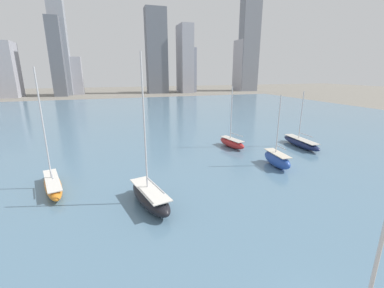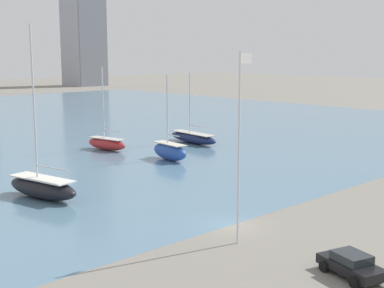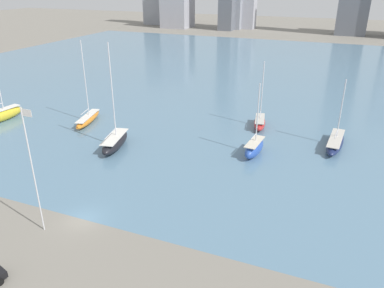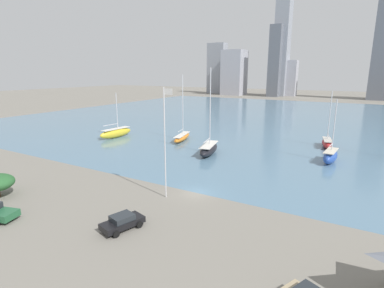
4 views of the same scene
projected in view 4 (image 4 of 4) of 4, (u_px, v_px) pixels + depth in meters
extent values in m
plane|color=gray|center=(196.00, 193.00, 38.80)|extent=(500.00, 500.00, 0.00)
cube|color=slate|center=(301.00, 120.00, 97.72)|extent=(180.00, 140.00, 0.00)
cylinder|color=silver|center=(165.00, 144.00, 35.95)|extent=(0.14, 0.14, 13.58)
cube|color=white|center=(168.00, 92.00, 34.18)|extent=(1.10, 0.03, 0.70)
cube|color=#8E939E|center=(217.00, 69.00, 220.98)|extent=(13.02, 8.23, 35.92)
cube|color=#A8A8B2|center=(234.00, 73.00, 205.30)|extent=(14.18, 14.87, 29.92)
cube|color=slate|center=(276.00, 62.00, 191.00)|extent=(7.14, 13.24, 43.83)
cube|color=#8E939E|center=(282.00, 49.00, 193.12)|extent=(8.60, 10.59, 59.92)
cube|color=#A8A8B2|center=(288.00, 78.00, 196.86)|extent=(11.11, 7.24, 22.92)
ellipsoid|color=black|center=(209.00, 149.00, 56.79)|extent=(4.33, 9.03, 1.96)
cube|color=silver|center=(209.00, 145.00, 56.57)|extent=(3.55, 7.40, 0.10)
cube|color=#2D2D33|center=(209.00, 152.00, 56.91)|extent=(0.49, 1.56, 0.88)
cylinder|color=silver|center=(210.00, 107.00, 55.52)|extent=(0.18, 0.18, 14.10)
cylinder|color=silver|center=(207.00, 140.00, 54.88)|extent=(1.07, 4.30, 0.14)
ellipsoid|color=yellow|center=(116.00, 133.00, 71.59)|extent=(2.79, 9.34, 2.18)
cube|color=silver|center=(116.00, 129.00, 71.35)|extent=(2.29, 7.66, 0.10)
cube|color=#2D2D33|center=(116.00, 135.00, 71.73)|extent=(0.31, 1.66, 0.98)
cylinder|color=silver|center=(117.00, 111.00, 70.91)|extent=(0.18, 0.18, 8.38)
cylinder|color=silver|center=(110.00, 125.00, 69.90)|extent=(0.54, 4.35, 0.14)
ellipsoid|color=orange|center=(182.00, 137.00, 68.53)|extent=(4.08, 9.75, 1.40)
cube|color=silver|center=(182.00, 135.00, 68.38)|extent=(3.35, 8.00, 0.10)
cube|color=#2D2D33|center=(182.00, 139.00, 68.62)|extent=(0.56, 1.71, 0.63)
cylinder|color=silver|center=(183.00, 105.00, 67.48)|extent=(0.18, 0.18, 13.32)
cylinder|color=silver|center=(181.00, 130.00, 67.18)|extent=(0.95, 3.36, 0.14)
ellipsoid|color=#B72828|center=(327.00, 143.00, 62.24)|extent=(3.22, 7.21, 1.70)
cube|color=#BCB7AD|center=(327.00, 140.00, 62.05)|extent=(2.64, 5.91, 0.10)
cube|color=#2D2D33|center=(327.00, 145.00, 62.35)|extent=(0.40, 1.26, 0.77)
cylinder|color=silver|center=(330.00, 115.00, 61.37)|extent=(0.18, 0.18, 9.88)
cylinder|color=silver|center=(329.00, 135.00, 60.63)|extent=(0.82, 3.51, 0.14)
ellipsoid|color=#284CA8|center=(330.00, 156.00, 51.58)|extent=(2.50, 6.53, 2.18)
cube|color=beige|center=(331.00, 151.00, 51.34)|extent=(2.05, 5.36, 0.10)
cube|color=#2D2D33|center=(330.00, 160.00, 51.72)|extent=(0.25, 1.16, 0.98)
cylinder|color=silver|center=(334.00, 125.00, 50.70)|extent=(0.18, 0.18, 8.70)
cylinder|color=silver|center=(331.00, 145.00, 50.47)|extent=(0.33, 2.48, 0.14)
cube|color=black|center=(123.00, 223.00, 29.75)|extent=(3.01, 4.61, 0.60)
cube|color=#23282D|center=(122.00, 218.00, 29.62)|extent=(2.21, 2.50, 0.55)
cylinder|color=black|center=(129.00, 218.00, 31.40)|extent=(0.45, 0.73, 0.68)
cylinder|color=black|center=(139.00, 225.00, 30.03)|extent=(0.45, 0.73, 0.68)
cylinder|color=black|center=(106.00, 227.00, 29.62)|extent=(0.45, 0.73, 0.68)
cylinder|color=black|center=(116.00, 234.00, 28.25)|extent=(0.45, 0.73, 0.68)
cylinder|color=black|center=(14.00, 214.00, 32.37)|extent=(0.71, 0.46, 0.66)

